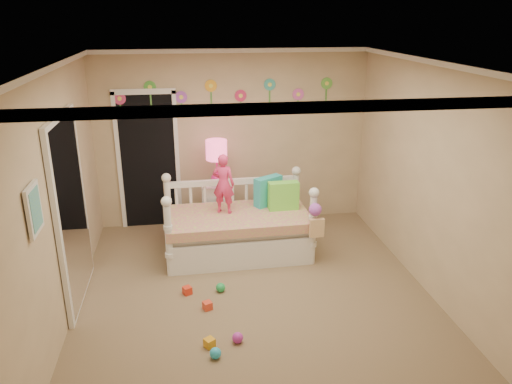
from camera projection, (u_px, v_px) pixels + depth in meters
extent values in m
cube|color=#7F684C|center=(255.00, 296.00, 5.69)|extent=(4.00, 4.50, 0.01)
cube|color=white|center=(255.00, 64.00, 4.80)|extent=(4.00, 4.50, 0.01)
cube|color=tan|center=(233.00, 139.00, 7.34)|extent=(4.00, 0.01, 2.60)
cube|color=tan|center=(59.00, 199.00, 4.97)|extent=(0.01, 4.50, 2.60)
cube|color=tan|center=(432.00, 180.00, 5.53)|extent=(0.01, 4.50, 2.60)
cube|color=#29B4D0|center=(268.00, 191.00, 6.74)|extent=(0.42, 0.32, 0.40)
cube|color=#77E846|center=(283.00, 196.00, 6.60)|extent=(0.41, 0.16, 0.38)
imported|color=#EE3670|center=(223.00, 184.00, 6.42)|extent=(0.34, 0.29, 0.80)
cube|color=white|center=(218.00, 209.00, 7.23)|extent=(0.47, 0.37, 0.74)
sphere|color=#E51E85|center=(217.00, 179.00, 7.07)|extent=(0.18, 0.18, 0.18)
cylinder|color=#E51E85|center=(217.00, 166.00, 7.00)|extent=(0.03, 0.03, 0.38)
cylinder|color=#EF4776|center=(216.00, 150.00, 6.92)|extent=(0.30, 0.30, 0.28)
cube|color=black|center=(148.00, 160.00, 7.24)|extent=(0.90, 0.04, 2.07)
cube|color=white|center=(72.00, 211.00, 5.34)|extent=(0.07, 1.30, 2.10)
cube|color=white|center=(34.00, 209.00, 4.05)|extent=(0.05, 0.34, 0.42)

